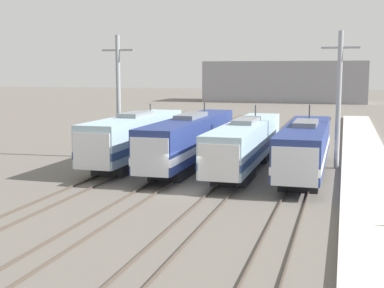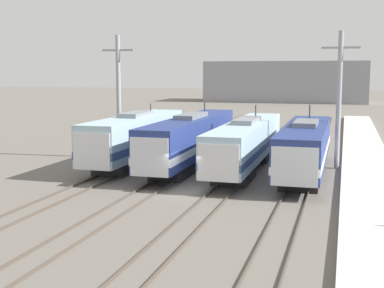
{
  "view_description": "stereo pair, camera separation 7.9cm",
  "coord_description": "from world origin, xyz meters",
  "px_view_note": "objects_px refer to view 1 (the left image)",
  "views": [
    {
      "loc": [
        9.69,
        -32.68,
        7.79
      ],
      "look_at": [
        -0.59,
        3.44,
        2.64
      ],
      "focal_mm": 50.0,
      "sensor_mm": 36.0,
      "label": 1
    },
    {
      "loc": [
        9.77,
        -32.65,
        7.79
      ],
      "look_at": [
        -0.59,
        3.44,
        2.64
      ],
      "focal_mm": 50.0,
      "sensor_mm": 36.0,
      "label": 2
    }
  ],
  "objects_px": {
    "locomotive_far_left": "(133,138)",
    "catenary_tower_left": "(118,95)",
    "locomotive_center_left": "(189,140)",
    "catenary_tower_right": "(339,98)",
    "locomotive_far_right": "(305,148)",
    "locomotive_center_right": "(245,144)"
  },
  "relations": [
    {
      "from": "catenary_tower_right",
      "to": "locomotive_center_right",
      "type": "bearing_deg",
      "value": -157.23
    },
    {
      "from": "locomotive_far_left",
      "to": "catenary_tower_right",
      "type": "bearing_deg",
      "value": 10.87
    },
    {
      "from": "locomotive_center_right",
      "to": "catenary_tower_left",
      "type": "distance_m",
      "value": 12.82
    },
    {
      "from": "locomotive_far_left",
      "to": "locomotive_center_left",
      "type": "relative_size",
      "value": 0.83
    },
    {
      "from": "locomotive_far_right",
      "to": "catenary_tower_left",
      "type": "height_order",
      "value": "catenary_tower_left"
    },
    {
      "from": "locomotive_center_left",
      "to": "locomotive_center_right",
      "type": "height_order",
      "value": "locomotive_center_left"
    },
    {
      "from": "locomotive_far_left",
      "to": "locomotive_far_right",
      "type": "relative_size",
      "value": 0.93
    },
    {
      "from": "locomotive_far_left",
      "to": "locomotive_center_right",
      "type": "xyz_separation_m",
      "value": [
        9.34,
        0.22,
        -0.14
      ]
    },
    {
      "from": "locomotive_center_right",
      "to": "catenary_tower_right",
      "type": "distance_m",
      "value": 8.3
    },
    {
      "from": "locomotive_far_right",
      "to": "catenary_tower_right",
      "type": "height_order",
      "value": "catenary_tower_right"
    },
    {
      "from": "locomotive_center_right",
      "to": "catenary_tower_right",
      "type": "relative_size",
      "value": 1.8
    },
    {
      "from": "locomotive_center_right",
      "to": "locomotive_center_left",
      "type": "bearing_deg",
      "value": 175.32
    },
    {
      "from": "locomotive_far_right",
      "to": "catenary_tower_left",
      "type": "xyz_separation_m",
      "value": [
        -16.65,
        4.05,
        3.51
      ]
    },
    {
      "from": "locomotive_far_left",
      "to": "catenary_tower_left",
      "type": "relative_size",
      "value": 1.5
    },
    {
      "from": "locomotive_far_right",
      "to": "catenary_tower_left",
      "type": "distance_m",
      "value": 17.49
    },
    {
      "from": "locomotive_center_left",
      "to": "catenary_tower_left",
      "type": "bearing_deg",
      "value": 160.91
    },
    {
      "from": "catenary_tower_left",
      "to": "locomotive_center_left",
      "type": "bearing_deg",
      "value": -19.09
    },
    {
      "from": "locomotive_far_left",
      "to": "catenary_tower_left",
      "type": "bearing_deg",
      "value": 130.1
    },
    {
      "from": "locomotive_far_left",
      "to": "locomotive_far_right",
      "type": "bearing_deg",
      "value": -3.76
    },
    {
      "from": "locomotive_center_left",
      "to": "catenary_tower_right",
      "type": "distance_m",
      "value": 12.36
    },
    {
      "from": "catenary_tower_left",
      "to": "catenary_tower_right",
      "type": "xyz_separation_m",
      "value": [
        18.91,
        0.0,
        0.0
      ]
    },
    {
      "from": "catenary_tower_left",
      "to": "locomotive_far_left",
      "type": "bearing_deg",
      "value": -49.9
    }
  ]
}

